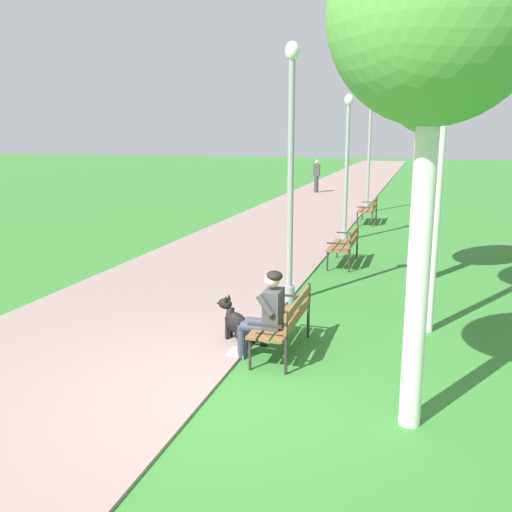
% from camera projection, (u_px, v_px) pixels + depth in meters
% --- Properties ---
extents(ground_plane, '(120.00, 120.00, 0.00)m').
position_uv_depth(ground_plane, '(221.00, 395.00, 6.60)').
color(ground_plane, '#33752D').
extents(paved_path, '(4.37, 60.00, 0.04)m').
position_uv_depth(paved_path, '(339.00, 189.00, 29.65)').
color(paved_path, gray).
rests_on(paved_path, ground).
extents(park_bench_near, '(0.55, 1.50, 0.85)m').
position_uv_depth(park_bench_near, '(285.00, 318.00, 7.75)').
color(park_bench_near, brown).
rests_on(park_bench_near, ground).
extents(park_bench_mid, '(0.55, 1.50, 0.85)m').
position_uv_depth(park_bench_mid, '(346.00, 243.00, 12.93)').
color(park_bench_mid, brown).
rests_on(park_bench_mid, ground).
extents(park_bench_far, '(0.55, 1.50, 0.85)m').
position_uv_depth(park_bench_far, '(369.00, 208.00, 18.81)').
color(park_bench_far, brown).
rests_on(park_bench_far, ground).
extents(person_seated_on_near_bench, '(0.74, 0.49, 1.25)m').
position_uv_depth(person_seated_on_near_bench, '(266.00, 311.00, 7.51)').
color(person_seated_on_near_bench, '#33384C').
rests_on(person_seated_on_near_bench, ground).
extents(dog_black, '(0.83, 0.33, 0.71)m').
position_uv_depth(dog_black, '(240.00, 325.00, 8.21)').
color(dog_black, black).
rests_on(dog_black, ground).
extents(lamp_post_near, '(0.24, 0.24, 4.50)m').
position_uv_depth(lamp_post_near, '(291.00, 174.00, 9.70)').
color(lamp_post_near, gray).
rests_on(lamp_post_near, ground).
extents(lamp_post_mid, '(0.24, 0.24, 4.02)m').
position_uv_depth(lamp_post_mid, '(347.00, 167.00, 15.44)').
color(lamp_post_mid, gray).
rests_on(lamp_post_mid, ground).
extents(lamp_post_far, '(0.24, 0.24, 4.72)m').
position_uv_depth(lamp_post_far, '(369.00, 148.00, 20.94)').
color(lamp_post_far, gray).
rests_on(lamp_post_far, ground).
extents(birch_tree_closest, '(1.99, 1.78, 5.13)m').
position_uv_depth(birch_tree_closest, '(435.00, 18.00, 5.08)').
color(birch_tree_closest, silver).
rests_on(birch_tree_closest, ground).
extents(birch_tree_third, '(1.64, 1.50, 5.82)m').
position_uv_depth(birch_tree_third, '(426.00, 60.00, 10.43)').
color(birch_tree_third, silver).
rests_on(birch_tree_third, ground).
extents(pedestrian_distant, '(0.32, 0.22, 1.65)m').
position_uv_depth(pedestrian_distant, '(316.00, 176.00, 27.87)').
color(pedestrian_distant, '#383842').
rests_on(pedestrian_distant, ground).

